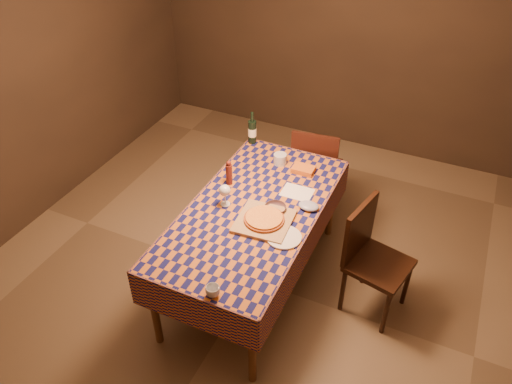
% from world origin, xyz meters
% --- Properties ---
extents(room, '(5.00, 5.10, 2.70)m').
position_xyz_m(room, '(0.00, 0.00, 1.35)').
color(room, brown).
rests_on(room, ground).
extents(dining_table, '(0.94, 1.84, 0.77)m').
position_xyz_m(dining_table, '(0.00, 0.00, 0.69)').
color(dining_table, brown).
rests_on(dining_table, ground).
extents(cutting_board, '(0.41, 0.41, 0.02)m').
position_xyz_m(cutting_board, '(0.13, -0.10, 0.78)').
color(cutting_board, '#A37B4C').
rests_on(cutting_board, dining_table).
extents(pizza, '(0.38, 0.38, 0.03)m').
position_xyz_m(pizza, '(0.13, -0.10, 0.81)').
color(pizza, brown).
rests_on(pizza, cutting_board).
extents(pepper_mill, '(0.06, 0.06, 0.21)m').
position_xyz_m(pepper_mill, '(-0.31, 0.22, 0.87)').
color(pepper_mill, '#501912').
rests_on(pepper_mill, dining_table).
extents(bowl, '(0.20, 0.20, 0.05)m').
position_xyz_m(bowl, '(0.16, 0.05, 0.80)').
color(bowl, '#563E48').
rests_on(bowl, dining_table).
extents(wine_glass, '(0.10, 0.10, 0.18)m').
position_xyz_m(wine_glass, '(-0.22, -0.03, 0.89)').
color(wine_glass, silver).
rests_on(wine_glass, dining_table).
extents(wine_bottle, '(0.08, 0.08, 0.30)m').
position_xyz_m(wine_bottle, '(-0.41, 0.86, 0.88)').
color(wine_bottle, black).
rests_on(wine_bottle, dining_table).
extents(deli_tub, '(0.14, 0.14, 0.09)m').
position_xyz_m(deli_tub, '(-0.05, 0.65, 0.82)').
color(deli_tub, silver).
rests_on(deli_tub, dining_table).
extents(takeout_container, '(0.18, 0.13, 0.04)m').
position_xyz_m(takeout_container, '(0.17, 0.62, 0.79)').
color(takeout_container, '#D1641B').
rests_on(takeout_container, dining_table).
extents(white_plate, '(0.29, 0.29, 0.01)m').
position_xyz_m(white_plate, '(0.33, -0.19, 0.78)').
color(white_plate, silver).
rests_on(white_plate, dining_table).
extents(tumbler, '(0.12, 0.12, 0.07)m').
position_xyz_m(tumbler, '(0.13, -0.85, 0.81)').
color(tumbler, silver).
rests_on(tumbler, dining_table).
extents(flour_patch, '(0.24, 0.19, 0.00)m').
position_xyz_m(flour_patch, '(0.22, 0.33, 0.77)').
color(flour_patch, white).
rests_on(flour_patch, dining_table).
extents(flour_bag, '(0.18, 0.16, 0.05)m').
position_xyz_m(flour_bag, '(0.37, 0.19, 0.79)').
color(flour_bag, '#929ABB').
rests_on(flour_bag, dining_table).
extents(chair_far, '(0.47, 0.47, 0.93)m').
position_xyz_m(chair_far, '(0.13, 1.08, 0.52)').
color(chair_far, black).
rests_on(chair_far, ground).
extents(chair_right, '(0.51, 0.51, 0.93)m').
position_xyz_m(chair_right, '(0.88, 0.17, 0.52)').
color(chair_right, black).
rests_on(chair_right, ground).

